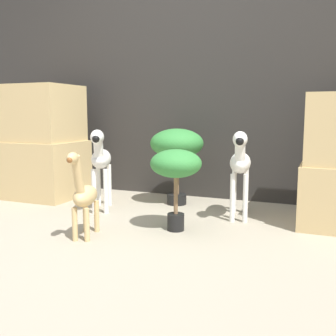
{
  "coord_description": "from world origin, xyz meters",
  "views": [
    {
      "loc": [
        1.18,
        -1.9,
        0.81
      ],
      "look_at": [
        -0.0,
        0.97,
        0.37
      ],
      "focal_mm": 42.0,
      "sensor_mm": 36.0,
      "label": 1
    }
  ],
  "objects_px": {
    "zebra_right": "(240,163)",
    "potted_palm_front": "(177,146)",
    "zebra_left": "(101,159)",
    "potted_palm_back": "(176,167)",
    "giraffe_figurine": "(84,195)"
  },
  "relations": [
    {
      "from": "zebra_right",
      "to": "zebra_left",
      "type": "distance_m",
      "value": 1.13
    },
    {
      "from": "zebra_right",
      "to": "potted_palm_back",
      "type": "height_order",
      "value": "zebra_right"
    },
    {
      "from": "zebra_left",
      "to": "giraffe_figurine",
      "type": "distance_m",
      "value": 0.73
    },
    {
      "from": "potted_palm_back",
      "to": "giraffe_figurine",
      "type": "bearing_deg",
      "value": -142.86
    },
    {
      "from": "zebra_left",
      "to": "potted_palm_back",
      "type": "bearing_deg",
      "value": -20.35
    },
    {
      "from": "giraffe_figurine",
      "to": "potted_palm_front",
      "type": "distance_m",
      "value": 1.15
    },
    {
      "from": "zebra_left",
      "to": "potted_palm_front",
      "type": "xyz_separation_m",
      "value": [
        0.5,
        0.45,
        0.08
      ]
    },
    {
      "from": "zebra_right",
      "to": "giraffe_figurine",
      "type": "height_order",
      "value": "zebra_right"
    },
    {
      "from": "zebra_left",
      "to": "giraffe_figurine",
      "type": "xyz_separation_m",
      "value": [
        0.28,
        -0.66,
        -0.15
      ]
    },
    {
      "from": "zebra_right",
      "to": "potted_palm_front",
      "type": "xyz_separation_m",
      "value": [
        -0.62,
        0.27,
        0.08
      ]
    },
    {
      "from": "zebra_left",
      "to": "potted_palm_back",
      "type": "xyz_separation_m",
      "value": [
        0.77,
        -0.29,
        0.01
      ]
    },
    {
      "from": "potted_palm_front",
      "to": "potted_palm_back",
      "type": "relative_size",
      "value": 1.19
    },
    {
      "from": "potted_palm_front",
      "to": "giraffe_figurine",
      "type": "bearing_deg",
      "value": -100.97
    },
    {
      "from": "giraffe_figurine",
      "to": "potted_palm_back",
      "type": "distance_m",
      "value": 0.64
    },
    {
      "from": "giraffe_figurine",
      "to": "potted_palm_back",
      "type": "bearing_deg",
      "value": 37.14
    }
  ]
}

